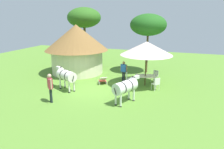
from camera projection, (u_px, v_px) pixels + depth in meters
ground_plane at (93, 90)px, 14.76m from camera, size 36.00×36.00×0.00m
thatched_hut at (77, 47)px, 18.53m from camera, size 5.50×5.50×4.25m
shade_umbrella at (146, 48)px, 14.94m from camera, size 3.72×3.72×3.23m
patio_dining_table at (145, 77)px, 15.50m from camera, size 1.60×1.19×0.74m
patio_chair_west_end at (156, 83)px, 14.47m from camera, size 0.61×0.61×0.90m
patio_chair_near_hut at (155, 75)px, 16.39m from camera, size 0.58×0.57×0.90m
patio_chair_near_lawn at (128, 78)px, 15.73m from camera, size 0.49×0.51×0.90m
guest_beside_umbrella at (124, 70)px, 16.26m from camera, size 0.57×0.29×1.62m
standing_watcher at (50, 85)px, 12.35m from camera, size 0.50×0.48×1.75m
striped_lounge_chair at (103, 81)px, 15.94m from camera, size 0.88×0.96×0.63m
zebra_nearest_camera at (126, 87)px, 12.29m from camera, size 1.26×2.11×1.53m
zebra_by_umbrella at (66, 75)px, 14.47m from camera, size 2.00×1.31×1.57m
acacia_tree_behind_hut at (148, 25)px, 18.17m from camera, size 3.13×3.13×5.15m
acacia_tree_right_background at (84, 18)px, 22.59m from camera, size 3.59×3.59×5.85m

